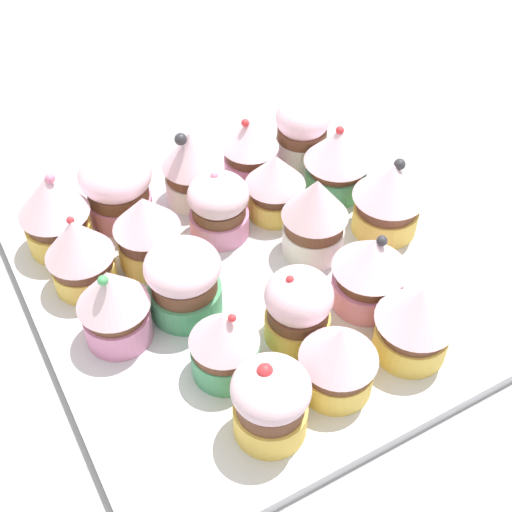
{
  "coord_description": "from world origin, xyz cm",
  "views": [
    {
      "loc": [
        19.77,
        35.82,
        46.05
      ],
      "look_at": [
        0.0,
        0.0,
        4.2
      ],
      "focal_mm": 48.67,
      "sensor_mm": 36.0,
      "label": 1
    }
  ],
  "objects_px": {
    "cupcake_0": "(302,130)",
    "cupcake_11": "(315,216)",
    "cupcake_15": "(296,308)",
    "cupcake_18": "(336,359)",
    "cupcake_4": "(54,212)",
    "cupcake_13": "(114,305)",
    "cupcake_10": "(386,194)",
    "cupcake_14": "(370,270)",
    "cupcake_1": "(250,148)",
    "cupcake_12": "(183,278)",
    "cupcake_3": "(117,186)",
    "cupcake_19": "(271,401)",
    "cupcake_8": "(147,230)",
    "baking_tray": "(256,285)",
    "cupcake_5": "(338,159)",
    "cupcake_9": "(79,252)",
    "cupcake_2": "(188,167)",
    "cupcake_16": "(224,343)",
    "cupcake_17": "(416,320)",
    "cupcake_6": "(275,184)",
    "cupcake_7": "(217,207)"
  },
  "relations": [
    {
      "from": "cupcake_13",
      "to": "cupcake_17",
      "type": "height_order",
      "value": "cupcake_13"
    },
    {
      "from": "cupcake_13",
      "to": "cupcake_17",
      "type": "bearing_deg",
      "value": 147.69
    },
    {
      "from": "cupcake_10",
      "to": "cupcake_14",
      "type": "bearing_deg",
      "value": 45.95
    },
    {
      "from": "cupcake_7",
      "to": "cupcake_11",
      "type": "distance_m",
      "value": 0.09
    },
    {
      "from": "baking_tray",
      "to": "cupcake_1",
      "type": "relative_size",
      "value": 5.27
    },
    {
      "from": "cupcake_2",
      "to": "cupcake_3",
      "type": "bearing_deg",
      "value": -7.43
    },
    {
      "from": "cupcake_3",
      "to": "cupcake_14",
      "type": "height_order",
      "value": "cupcake_14"
    },
    {
      "from": "cupcake_1",
      "to": "cupcake_18",
      "type": "distance_m",
      "value": 0.26
    },
    {
      "from": "cupcake_5",
      "to": "cupcake_6",
      "type": "bearing_deg",
      "value": 0.12
    },
    {
      "from": "cupcake_3",
      "to": "cupcake_19",
      "type": "bearing_deg",
      "value": 92.25
    },
    {
      "from": "cupcake_15",
      "to": "cupcake_18",
      "type": "distance_m",
      "value": 0.06
    },
    {
      "from": "cupcake_2",
      "to": "cupcake_14",
      "type": "xyz_separation_m",
      "value": [
        -0.07,
        0.19,
        -0.0
      ]
    },
    {
      "from": "cupcake_5",
      "to": "cupcake_12",
      "type": "distance_m",
      "value": 0.21
    },
    {
      "from": "cupcake_1",
      "to": "cupcake_18",
      "type": "height_order",
      "value": "cupcake_1"
    },
    {
      "from": "cupcake_0",
      "to": "cupcake_14",
      "type": "distance_m",
      "value": 0.2
    },
    {
      "from": "cupcake_1",
      "to": "cupcake_12",
      "type": "distance_m",
      "value": 0.18
    },
    {
      "from": "cupcake_3",
      "to": "cupcake_19",
      "type": "relative_size",
      "value": 1.0
    },
    {
      "from": "cupcake_14",
      "to": "cupcake_15",
      "type": "bearing_deg",
      "value": 2.7
    },
    {
      "from": "cupcake_13",
      "to": "cupcake_16",
      "type": "relative_size",
      "value": 1.14
    },
    {
      "from": "cupcake_0",
      "to": "cupcake_17",
      "type": "distance_m",
      "value": 0.26
    },
    {
      "from": "cupcake_6",
      "to": "cupcake_16",
      "type": "distance_m",
      "value": 0.19
    },
    {
      "from": "cupcake_12",
      "to": "cupcake_19",
      "type": "relative_size",
      "value": 0.96
    },
    {
      "from": "cupcake_3",
      "to": "cupcake_4",
      "type": "distance_m",
      "value": 0.06
    },
    {
      "from": "baking_tray",
      "to": "cupcake_10",
      "type": "relative_size",
      "value": 4.68
    },
    {
      "from": "cupcake_2",
      "to": "cupcake_16",
      "type": "height_order",
      "value": "cupcake_2"
    },
    {
      "from": "cupcake_8",
      "to": "cupcake_10",
      "type": "xyz_separation_m",
      "value": [
        -0.21,
        0.06,
        0.0
      ]
    },
    {
      "from": "cupcake_4",
      "to": "cupcake_13",
      "type": "relative_size",
      "value": 1.05
    },
    {
      "from": "baking_tray",
      "to": "cupcake_8",
      "type": "height_order",
      "value": "cupcake_8"
    },
    {
      "from": "cupcake_3",
      "to": "cupcake_8",
      "type": "height_order",
      "value": "cupcake_8"
    },
    {
      "from": "cupcake_7",
      "to": "cupcake_10",
      "type": "bearing_deg",
      "value": 154.61
    },
    {
      "from": "cupcake_8",
      "to": "cupcake_19",
      "type": "relative_size",
      "value": 1.04
    },
    {
      "from": "cupcake_15",
      "to": "cupcake_2",
      "type": "bearing_deg",
      "value": -89.25
    },
    {
      "from": "cupcake_14",
      "to": "cupcake_15",
      "type": "relative_size",
      "value": 1.06
    },
    {
      "from": "cupcake_3",
      "to": "cupcake_8",
      "type": "bearing_deg",
      "value": 90.96
    },
    {
      "from": "cupcake_6",
      "to": "cupcake_12",
      "type": "distance_m",
      "value": 0.14
    },
    {
      "from": "cupcake_7",
      "to": "cupcake_15",
      "type": "relative_size",
      "value": 0.94
    },
    {
      "from": "cupcake_14",
      "to": "cupcake_18",
      "type": "xyz_separation_m",
      "value": [
        0.07,
        0.06,
        -0.0
      ]
    },
    {
      "from": "cupcake_7",
      "to": "cupcake_12",
      "type": "height_order",
      "value": "cupcake_12"
    },
    {
      "from": "cupcake_9",
      "to": "cupcake_16",
      "type": "distance_m",
      "value": 0.15
    },
    {
      "from": "baking_tray",
      "to": "cupcake_19",
      "type": "xyz_separation_m",
      "value": [
        0.06,
        0.13,
        0.04
      ]
    },
    {
      "from": "cupcake_1",
      "to": "cupcake_11",
      "type": "bearing_deg",
      "value": 89.2
    },
    {
      "from": "cupcake_8",
      "to": "cupcake_11",
      "type": "bearing_deg",
      "value": 156.67
    },
    {
      "from": "cupcake_14",
      "to": "cupcake_19",
      "type": "xyz_separation_m",
      "value": [
        0.13,
        0.07,
        -0.0
      ]
    },
    {
      "from": "baking_tray",
      "to": "cupcake_13",
      "type": "distance_m",
      "value": 0.13
    },
    {
      "from": "baking_tray",
      "to": "cupcake_7",
      "type": "relative_size",
      "value": 5.54
    },
    {
      "from": "cupcake_3",
      "to": "cupcake_4",
      "type": "relative_size",
      "value": 0.88
    },
    {
      "from": "cupcake_5",
      "to": "cupcake_9",
      "type": "relative_size",
      "value": 0.99
    },
    {
      "from": "cupcake_8",
      "to": "cupcake_9",
      "type": "xyz_separation_m",
      "value": [
        0.06,
        -0.0,
        -0.0
      ]
    },
    {
      "from": "cupcake_0",
      "to": "cupcake_11",
      "type": "xyz_separation_m",
      "value": [
        0.06,
        0.12,
        0.01
      ]
    },
    {
      "from": "cupcake_0",
      "to": "cupcake_10",
      "type": "relative_size",
      "value": 0.88
    }
  ]
}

